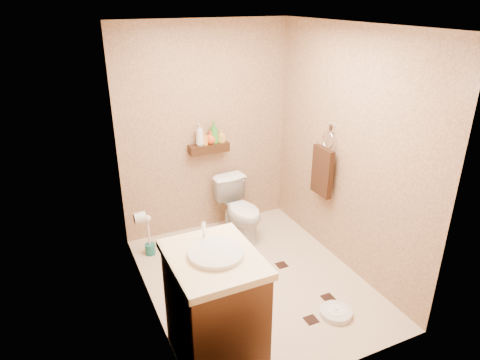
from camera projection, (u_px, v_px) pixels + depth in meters
name	position (u px, v px, depth m)	size (l,w,h in m)	color
ground	(254.00, 280.00, 4.27)	(2.50, 2.50, 0.00)	beige
wall_back	(206.00, 131.00, 4.83)	(2.00, 0.04, 2.40)	tan
wall_front	(343.00, 234.00, 2.75)	(2.00, 0.04, 2.40)	tan
wall_left	(143.00, 188.00, 3.40)	(0.04, 2.50, 2.40)	tan
wall_right	(347.00, 152.00, 4.17)	(0.04, 2.50, 2.40)	tan
ceiling	(258.00, 25.00, 3.31)	(2.00, 2.50, 0.02)	silver
wall_shelf	(209.00, 148.00, 4.83)	(0.46, 0.14, 0.10)	#37210F
floor_accents	(259.00, 281.00, 4.24)	(1.12, 1.42, 0.01)	black
toilet	(240.00, 210.00, 4.91)	(0.38, 0.67, 0.69)	white
vanity	(215.00, 306.00, 3.19)	(0.63, 0.76, 1.07)	brown
bathroom_scale	(336.00, 313.00, 3.79)	(0.37, 0.37, 0.06)	silver
toilet_brush	(149.00, 241.00, 4.63)	(0.11, 0.11, 0.48)	#196560
towel_ring	(323.00, 169.00, 4.45)	(0.12, 0.30, 0.76)	silver
toilet_paper	(140.00, 218.00, 4.21)	(0.12, 0.11, 0.12)	silver
bottle_a	(200.00, 135.00, 4.72)	(0.10, 0.10, 0.25)	beige
bottle_b	(205.00, 138.00, 4.77)	(0.06, 0.07, 0.14)	gold
bottle_c	(211.00, 137.00, 4.79)	(0.12, 0.12, 0.16)	#D84919
bottle_d	(214.00, 132.00, 4.79)	(0.10, 0.10, 0.25)	#34892D
bottle_e	(221.00, 136.00, 4.84)	(0.06, 0.07, 0.14)	gold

